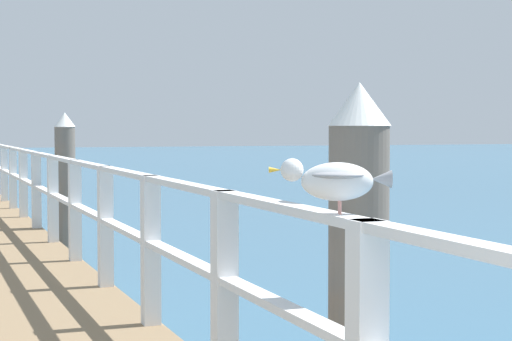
# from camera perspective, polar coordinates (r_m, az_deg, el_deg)

# --- Properties ---
(pier_railing) EXTENTS (0.12, 23.07, 1.05)m
(pier_railing) POSITION_cam_1_polar(r_m,az_deg,el_deg) (12.88, -13.59, -0.64)
(pier_railing) COLOR white
(pier_railing) RESTS_ON pier_deck
(dock_piling_near) EXTENTS (0.29, 0.29, 1.95)m
(dock_piling_near) POSITION_cam_1_polar(r_m,az_deg,el_deg) (4.27, 6.42, -7.53)
(dock_piling_near) COLOR #6B6056
(dock_piling_near) RESTS_ON ground_plane
(dock_piling_far) EXTENTS (0.29, 0.29, 1.95)m
(dock_piling_far) POSITION_cam_1_polar(r_m,az_deg,el_deg) (12.83, -11.84, -0.74)
(dock_piling_far) COLOR #6B6056
(dock_piling_far) RESTS_ON ground_plane
(seagull_foreground) EXTENTS (0.46, 0.25, 0.21)m
(seagull_foreground) POSITION_cam_1_polar(r_m,az_deg,el_deg) (3.54, 4.97, -0.55)
(seagull_foreground) COLOR white
(seagull_foreground) RESTS_ON pier_railing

